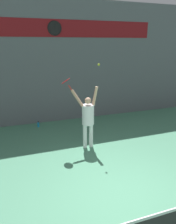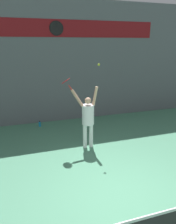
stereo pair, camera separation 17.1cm
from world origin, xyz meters
name	(u,v)px [view 2 (the right image)]	position (x,y,z in m)	size (l,w,h in m)	color
ground_plane	(122,196)	(0.00, 0.00, 0.00)	(18.00, 18.00, 0.00)	#4C8C6B
back_wall	(65,63)	(0.00, 5.53, 2.50)	(18.00, 0.10, 5.00)	slate
sponsor_banner	(64,28)	(0.00, 5.47, 3.86)	(7.92, 0.02, 0.67)	maroon
scoreboard_clock	(56,28)	(-0.33, 5.45, 3.86)	(0.57, 0.05, 0.57)	black
tennis_player	(88,117)	(0.03, 2.59, 1.06)	(0.83, 0.48, 2.03)	white
tennis_racket	(66,82)	(-0.57, 2.89, 2.17)	(0.37, 0.39, 0.37)	red
tennis_ball	(99,65)	(0.34, 2.49, 2.69)	(0.07, 0.07, 0.07)	#CCDB2D
water_bottle	(40,124)	(-1.27, 4.99, 0.11)	(0.08, 0.08, 0.25)	#198CCC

